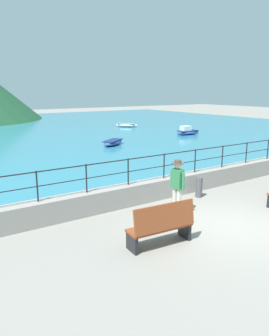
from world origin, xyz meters
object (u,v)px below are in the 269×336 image
(boat_1, at_px, (187,132))
(boat_3, at_px, (113,142))
(bollard, at_px, (199,187))
(bench_main, at_px, (162,225))
(person_walking, at_px, (177,184))
(boat_2, at_px, (127,125))

(boat_1, distance_m, boat_3, 8.18)
(boat_1, bearing_deg, bollard, -131.57)
(bench_main, height_order, boat_1, bench_main)
(boat_1, bearing_deg, boat_3, -171.75)
(person_walking, bearing_deg, bench_main, -140.69)
(person_walking, xyz_separation_m, boat_2, (12.02, 21.56, -0.72))
(boat_2, bearing_deg, person_walking, -119.14)
(boat_1, height_order, boat_3, boat_1)
(bollard, xyz_separation_m, boat_3, (3.12, 11.47, -0.11))
(boat_1, relative_size, boat_3, 0.98)
(boat_3, bearing_deg, bench_main, -115.89)
(boat_2, xyz_separation_m, boat_3, (-7.08, -9.23, 0.00))
(bollard, relative_size, boat_1, 0.31)
(person_walking, xyz_separation_m, bollard, (1.81, 0.85, -0.61))
(person_walking, bearing_deg, boat_2, 60.86)
(person_walking, bearing_deg, bollard, 25.10)
(boat_2, distance_m, boat_3, 11.64)
(boat_1, bearing_deg, person_walking, -133.99)
(bench_main, distance_m, bollard, 4.21)
(person_walking, height_order, boat_2, person_walking)
(bench_main, distance_m, person_walking, 2.27)
(bench_main, height_order, boat_2, bench_main)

